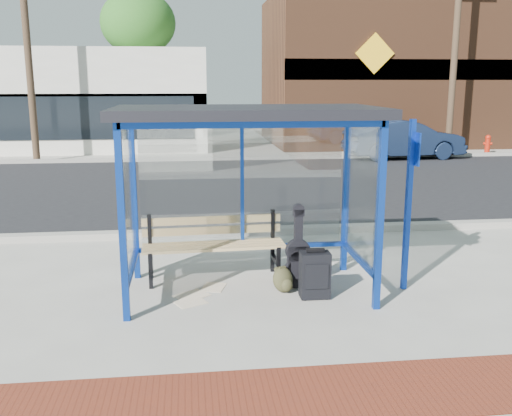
{
  "coord_description": "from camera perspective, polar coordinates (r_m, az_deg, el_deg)",
  "views": [
    {
      "loc": [
        -0.73,
        -7.1,
        2.72
      ],
      "look_at": [
        0.13,
        0.2,
        1.09
      ],
      "focal_mm": 40.0,
      "sensor_mm": 36.0,
      "label": 1
    }
  ],
  "objects": [
    {
      "name": "backpack",
      "position": [
        7.58,
        2.77,
        -7.24
      ],
      "size": [
        0.34,
        0.33,
        0.34
      ],
      "rotation": [
        0.0,
        0.0,
        0.4
      ],
      "color": "#31301B",
      "rests_on": "ground"
    },
    {
      "name": "guitar_bag",
      "position": [
        7.69,
        4.21,
        -5.12
      ],
      "size": [
        0.4,
        0.13,
        1.09
      ],
      "rotation": [
        0.0,
        0.0,
        0.04
      ],
      "color": "black",
      "rests_on": "ground"
    },
    {
      "name": "tree_mid",
      "position": [
        29.32,
        -11.71,
        17.58
      ],
      "size": [
        3.6,
        3.6,
        7.03
      ],
      "color": "#4C3826",
      "rests_on": "ground"
    },
    {
      "name": "curb_near",
      "position": [
        10.37,
        -2.48,
        -2.38
      ],
      "size": [
        60.0,
        0.25,
        0.12
      ],
      "primitive_type": "cube",
      "color": "gray",
      "rests_on": "ground"
    },
    {
      "name": "bench",
      "position": [
        8.02,
        -4.29,
        -3.43
      ],
      "size": [
        1.99,
        0.58,
        0.93
      ],
      "rotation": [
        0.0,
        0.0,
        0.05
      ],
      "color": "black",
      "rests_on": "ground"
    },
    {
      "name": "ground",
      "position": [
        7.64,
        -0.81,
        -8.37
      ],
      "size": [
        120.0,
        120.0,
        0.0
      ],
      "primitive_type": "plane",
      "color": "#B2ADA0",
      "rests_on": "ground"
    },
    {
      "name": "brick_paver_strip",
      "position": [
        5.31,
        2.26,
        -18.29
      ],
      "size": [
        60.0,
        1.0,
        0.01
      ],
      "primitive_type": "cube",
      "color": "maroon",
      "rests_on": "ground"
    },
    {
      "name": "newspaper_c",
      "position": [
        7.55,
        -6.43,
        -8.69
      ],
      "size": [
        0.52,
        0.5,
        0.01
      ],
      "primitive_type": "cube",
      "rotation": [
        0.0,
        0.0,
        0.62
      ],
      "color": "white",
      "rests_on": "ground"
    },
    {
      "name": "sign_post",
      "position": [
        7.67,
        15.07,
        1.18
      ],
      "size": [
        0.1,
        0.28,
        2.26
      ],
      "rotation": [
        0.0,
        0.0,
        0.1
      ],
      "color": "#0E309B",
      "rests_on": "ground"
    },
    {
      "name": "far_sidewalk",
      "position": [
        22.28,
        -4.84,
        5.44
      ],
      "size": [
        60.0,
        4.0,
        0.01
      ],
      "primitive_type": "cube",
      "color": "#B2ADA0",
      "rests_on": "ground"
    },
    {
      "name": "tree_right",
      "position": [
        32.09,
        18.44,
        16.76
      ],
      "size": [
        3.6,
        3.6,
        7.03
      ],
      "color": "#4C3826",
      "rests_on": "ground"
    },
    {
      "name": "parked_car",
      "position": [
        21.41,
        14.57,
        6.67
      ],
      "size": [
        4.36,
        1.85,
        1.4
      ],
      "primitive_type": "imported",
      "rotation": [
        0.0,
        0.0,
        1.66
      ],
      "color": "#172440",
      "rests_on": "ground"
    },
    {
      "name": "curb_far",
      "position": [
        20.39,
        -4.65,
        4.95
      ],
      "size": [
        60.0,
        0.25,
        0.12
      ],
      "primitive_type": "cube",
      "color": "gray",
      "rests_on": "ground"
    },
    {
      "name": "storefront_brown",
      "position": [
        27.05,
        12.42,
        13.22
      ],
      "size": [
        10.0,
        7.08,
        6.4
      ],
      "color": "#59331E",
      "rests_on": "ground"
    },
    {
      "name": "street_asphalt",
      "position": [
        15.36,
        -3.92,
        2.26
      ],
      "size": [
        60.0,
        10.0,
        0.0
      ],
      "primitive_type": "cube",
      "color": "black",
      "rests_on": "ground"
    },
    {
      "name": "suitcase",
      "position": [
        7.38,
        5.9,
        -6.69
      ],
      "size": [
        0.38,
        0.25,
        0.66
      ],
      "rotation": [
        0.0,
        0.0,
        -0.01
      ],
      "color": "black",
      "rests_on": "ground"
    },
    {
      "name": "newspaper_b",
      "position": [
        7.33,
        -6.55,
        -9.36
      ],
      "size": [
        0.46,
        0.43,
        0.01
      ],
      "primitive_type": "cube",
      "rotation": [
        0.0,
        0.0,
        0.46
      ],
      "color": "white",
      "rests_on": "ground"
    },
    {
      "name": "fire_hydrant",
      "position": [
        23.88,
        22.16,
        5.99
      ],
      "size": [
        0.33,
        0.22,
        0.74
      ],
      "rotation": [
        0.0,
        0.0,
        -0.36
      ],
      "color": "#B8200D",
      "rests_on": "ground"
    },
    {
      "name": "newspaper_a",
      "position": [
        7.81,
        -4.27,
        -7.91
      ],
      "size": [
        0.38,
        0.43,
        0.01
      ],
      "primitive_type": "cube",
      "rotation": [
        0.0,
        0.0,
        1.28
      ],
      "color": "white",
      "rests_on": "ground"
    },
    {
      "name": "bus_shelter",
      "position": [
        7.24,
        -0.92,
        7.34
      ],
      "size": [
        3.3,
        1.8,
        2.42
      ],
      "color": "navy",
      "rests_on": "ground"
    },
    {
      "name": "utility_pole_west",
      "position": [
        21.21,
        -21.94,
        15.37
      ],
      "size": [
        1.6,
        0.24,
        8.0
      ],
      "color": "#4C3826",
      "rests_on": "ground"
    },
    {
      "name": "utility_pole_east",
      "position": [
        22.74,
        19.32,
        15.31
      ],
      "size": [
        1.6,
        0.24,
        8.0
      ],
      "color": "#4C3826",
      "rests_on": "ground"
    }
  ]
}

